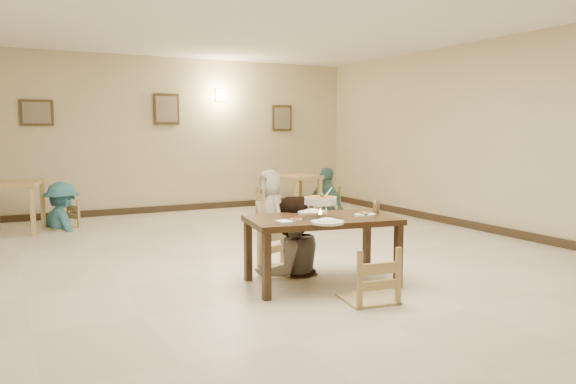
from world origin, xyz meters
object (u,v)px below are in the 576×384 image
chair_far (286,227)px  bg_table_left (13,190)px  main_table (322,225)px  bg_diner_c (270,170)px  main_diner (290,196)px  bg_diner_b (61,182)px  bg_diner_d (327,167)px  chair_near (369,248)px  bg_chair_lr (62,202)px  bg_chair_rl (270,189)px  bg_chair_rr (327,188)px  curry_warmer (320,201)px  bg_table_right (298,182)px  drink_glass (376,207)px

chair_far → bg_table_left: (-2.68, 4.05, 0.17)m
main_table → bg_diner_c: bg_diner_c is taller
main_diner → bg_diner_b: 4.65m
bg_diner_d → main_diner: bearing=135.4°
main_table → main_diner: (-0.08, 0.56, 0.24)m
chair_near → bg_chair_lr: 5.87m
bg_table_left → bg_diner_c: (4.38, -0.09, 0.18)m
main_diner → bg_diner_b: bearing=-67.5°
main_table → bg_chair_rl: bearing=80.2°
chair_far → bg_chair_rl: chair_far is taller
chair_near → bg_diner_d: bg_diner_d is taller
bg_table_left → bg_chair_rr: 5.61m
bg_chair_rr → curry_warmer: bearing=-48.0°
bg_chair_lr → bg_diner_c: 3.71m
main_table → bg_table_left: 5.47m
bg_table_left → bg_table_right: (4.99, -0.07, -0.09)m
bg_diner_d → bg_chair_lr: bearing=79.3°
bg_chair_rr → bg_diner_b: 4.92m
main_table → bg_diner_c: size_ratio=0.96×
main_diner → curry_warmer: size_ratio=4.71×
bg_chair_rl → bg_chair_rr: size_ratio=1.08×
main_diner → bg_table_right: 4.71m
main_table → chair_far: size_ratio=1.60×
drink_glass → bg_diner_c: bg_diner_c is taller
bg_table_right → chair_far: bearing=-120.1°
main_table → bg_chair_rr: bearing=67.7°
drink_glass → chair_far: bearing=137.9°
bg_chair_lr → chair_far: bearing=5.4°
bg_chair_rr → main_diner: bearing=-52.0°
bg_chair_rr → bg_diner_b: bearing=-108.1°
main_diner → bg_chair_lr: 4.67m
main_diner → bg_diner_c: 4.42m
chair_far → bg_chair_rr: chair_far is taller
bg_chair_lr → main_diner: bearing=4.8°
bg_table_right → bg_chair_rr: bearing=-5.9°
chair_near → bg_diner_c: (1.52, 5.33, 0.35)m
main_table → chair_near: bearing=-72.1°
chair_far → main_diner: bearing=-111.5°
chair_near → bg_chair_rl: (1.52, 5.33, -0.02)m
main_diner → bg_table_left: (-2.68, 4.17, -0.19)m
main_diner → bg_chair_rl: 4.43m
curry_warmer → drink_glass: (0.71, 0.01, -0.11)m
chair_near → bg_table_right: size_ratio=1.18×
drink_glass → bg_diner_c: (0.94, 4.65, 0.08)m
bg_chair_rr → bg_table_right: bearing=-112.0°
main_table → bg_table_right: bg_table_right is taller
bg_diner_b → bg_diner_d: 4.91m
chair_near → drink_glass: 0.93m
drink_glass → bg_chair_lr: 5.52m
chair_near → drink_glass: size_ratio=7.20×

